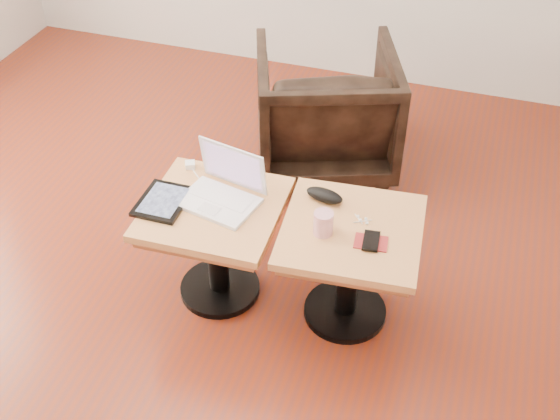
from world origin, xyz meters
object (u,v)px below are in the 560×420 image
(side_table_left, at_px, (215,228))
(side_table_right, at_px, (350,251))
(laptop, at_px, (223,190))
(striped_cup, at_px, (323,223))
(armchair, at_px, (326,110))

(side_table_left, bearing_deg, side_table_right, 2.21)
(side_table_left, xyz_separation_m, laptop, (0.02, 0.05, 0.17))
(striped_cup, bearing_deg, laptop, 170.37)
(armchair, bearing_deg, side_table_left, 60.30)
(side_table_right, xyz_separation_m, armchair, (-0.39, 1.08, -0.04))
(side_table_right, bearing_deg, side_table_left, 179.34)
(laptop, distance_m, striped_cup, 0.45)
(side_table_right, distance_m, striped_cup, 0.21)
(side_table_right, relative_size, armchair, 0.80)
(side_table_right, distance_m, laptop, 0.58)
(laptop, height_order, armchair, laptop)
(side_table_left, bearing_deg, striped_cup, -4.59)
(side_table_left, bearing_deg, laptop, 64.88)
(side_table_left, xyz_separation_m, side_table_right, (0.57, 0.04, 0.00))
(striped_cup, bearing_deg, armchair, 104.33)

